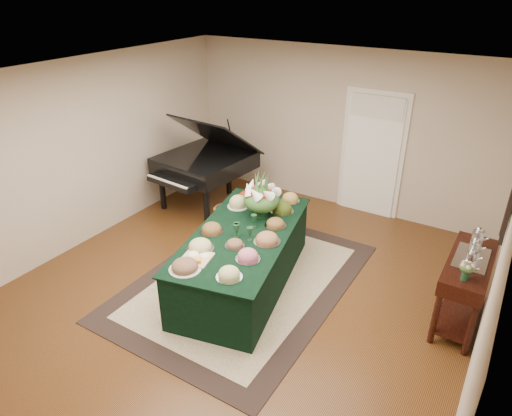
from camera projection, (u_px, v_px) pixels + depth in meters
The scene contains 13 objects.
ground at pixel (244, 288), 6.00m from camera, with size 6.00×6.00×0.00m, color #31190B.
area_rug at pixel (244, 281), 6.13m from camera, with size 2.49×3.49×0.01m.
kitchen_doorway at pixel (372, 156), 7.51m from camera, with size 1.05×0.07×2.10m.
buffet_table at pixel (243, 258), 5.92m from camera, with size 1.66×2.65×0.78m.
food_platters at pixel (244, 227), 5.77m from camera, with size 1.19×2.44×0.13m.
cutting_board at pixel (197, 256), 5.20m from camera, with size 0.39×0.39×0.10m.
green_goblets at pixel (244, 228), 5.65m from camera, with size 0.27×0.40×0.18m.
floral_centerpiece at pixel (262, 196), 6.01m from camera, with size 0.50×0.50×0.50m.
grand_piano at pixel (205, 162), 7.80m from camera, with size 1.56×1.71×1.66m.
wicker_basket at pixel (226, 215), 7.54m from camera, with size 0.42×0.42×0.26m, color olive.
mahogany_sideboard at pixel (467, 274), 5.12m from camera, with size 0.45×1.23×0.87m.
tea_service at pixel (473, 251), 4.98m from camera, with size 0.34×0.74×0.30m.
pink_bouquet at pixel (467, 268), 4.64m from camera, with size 0.17×0.17×0.21m.
Camera 1 is at (2.69, -4.06, 3.66)m, focal length 32.00 mm.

